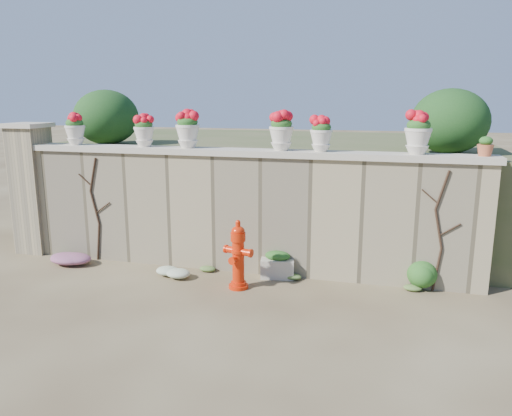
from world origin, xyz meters
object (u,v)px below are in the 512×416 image
(fire_hydrant, at_px, (238,255))
(terracotta_pot, at_px, (485,147))
(planter_box, at_px, (277,265))
(urn_pot_0, at_px, (75,129))

(fire_hydrant, distance_m, terracotta_pot, 4.03)
(planter_box, distance_m, terracotta_pot, 3.68)
(urn_pot_0, xyz_separation_m, terracotta_pot, (6.91, 0.00, -0.15))
(urn_pot_0, distance_m, terracotta_pot, 6.92)
(fire_hydrant, height_order, urn_pot_0, urn_pot_0)
(planter_box, height_order, urn_pot_0, urn_pot_0)
(terracotta_pot, bearing_deg, planter_box, -175.34)
(fire_hydrant, xyz_separation_m, planter_box, (0.49, 0.64, -0.34))
(urn_pot_0, bearing_deg, planter_box, -3.72)
(fire_hydrant, distance_m, urn_pot_0, 3.93)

